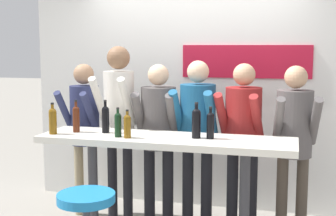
{
  "coord_description": "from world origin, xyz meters",
  "views": [
    {
      "loc": [
        1.11,
        -3.96,
        1.85
      ],
      "look_at": [
        0.0,
        0.09,
        1.29
      ],
      "focal_mm": 50.0,
      "sensor_mm": 36.0,
      "label": 1
    }
  ],
  "objects_px": {
    "wine_bottle_5": "(210,124)",
    "wine_bottle_6": "(53,120)",
    "person_center": "(197,125)",
    "person_center_right": "(243,128)",
    "wine_bottle_3": "(76,118)",
    "person_center_left": "(158,126)",
    "wine_bottle_4": "(118,123)",
    "person_right": "(294,132)",
    "wine_bottle_2": "(196,122)",
    "person_left": "(119,111)",
    "tasting_table": "(165,155)",
    "wine_bottle_1": "(127,125)",
    "wine_bottle_0": "(105,118)",
    "person_far_left": "(84,122)"
  },
  "relations": [
    {
      "from": "wine_bottle_0",
      "to": "wine_bottle_2",
      "type": "xyz_separation_m",
      "value": [
        0.87,
        -0.03,
        0.01
      ]
    },
    {
      "from": "tasting_table",
      "to": "wine_bottle_1",
      "type": "relative_size",
      "value": 9.13
    },
    {
      "from": "wine_bottle_5",
      "to": "wine_bottle_6",
      "type": "relative_size",
      "value": 0.98
    },
    {
      "from": "wine_bottle_2",
      "to": "wine_bottle_4",
      "type": "bearing_deg",
      "value": -169.0
    },
    {
      "from": "person_left",
      "to": "wine_bottle_5",
      "type": "bearing_deg",
      "value": -27.28
    },
    {
      "from": "wine_bottle_3",
      "to": "wine_bottle_0",
      "type": "bearing_deg",
      "value": 7.9
    },
    {
      "from": "person_center_right",
      "to": "wine_bottle_0",
      "type": "xyz_separation_m",
      "value": [
        -1.22,
        -0.56,
        0.14
      ]
    },
    {
      "from": "wine_bottle_1",
      "to": "wine_bottle_2",
      "type": "height_order",
      "value": "wine_bottle_2"
    },
    {
      "from": "wine_bottle_6",
      "to": "wine_bottle_2",
      "type": "bearing_deg",
      "value": 6.83
    },
    {
      "from": "wine_bottle_0",
      "to": "wine_bottle_2",
      "type": "bearing_deg",
      "value": -1.79
    },
    {
      "from": "person_center",
      "to": "person_center_left",
      "type": "bearing_deg",
      "value": -174.93
    },
    {
      "from": "wine_bottle_2",
      "to": "wine_bottle_6",
      "type": "distance_m",
      "value": 1.33
    },
    {
      "from": "person_left",
      "to": "person_center_left",
      "type": "height_order",
      "value": "person_left"
    },
    {
      "from": "wine_bottle_2",
      "to": "wine_bottle_5",
      "type": "relative_size",
      "value": 1.12
    },
    {
      "from": "person_center",
      "to": "person_center_right",
      "type": "height_order",
      "value": "person_center"
    },
    {
      "from": "person_far_left",
      "to": "person_center_right",
      "type": "relative_size",
      "value": 0.99
    },
    {
      "from": "wine_bottle_6",
      "to": "person_right",
      "type": "bearing_deg",
      "value": 18.3
    },
    {
      "from": "wine_bottle_2",
      "to": "wine_bottle_5",
      "type": "xyz_separation_m",
      "value": [
        0.13,
        0.0,
        -0.02
      ]
    },
    {
      "from": "tasting_table",
      "to": "wine_bottle_3",
      "type": "distance_m",
      "value": 0.93
    },
    {
      "from": "wine_bottle_3",
      "to": "wine_bottle_4",
      "type": "relative_size",
      "value": 1.15
    },
    {
      "from": "person_far_left",
      "to": "person_center_left",
      "type": "height_order",
      "value": "person_center_left"
    },
    {
      "from": "person_left",
      "to": "person_center_left",
      "type": "distance_m",
      "value": 0.45
    },
    {
      "from": "person_center",
      "to": "wine_bottle_6",
      "type": "height_order",
      "value": "person_center"
    },
    {
      "from": "tasting_table",
      "to": "wine_bottle_5",
      "type": "relative_size",
      "value": 8.1
    },
    {
      "from": "person_right",
      "to": "wine_bottle_2",
      "type": "bearing_deg",
      "value": -153.98
    },
    {
      "from": "wine_bottle_6",
      "to": "wine_bottle_1",
      "type": "bearing_deg",
      "value": 0.19
    },
    {
      "from": "person_center_left",
      "to": "wine_bottle_0",
      "type": "distance_m",
      "value": 0.67
    },
    {
      "from": "wine_bottle_3",
      "to": "wine_bottle_5",
      "type": "bearing_deg",
      "value": 0.71
    },
    {
      "from": "person_right",
      "to": "wine_bottle_4",
      "type": "height_order",
      "value": "person_right"
    },
    {
      "from": "person_far_left",
      "to": "person_center",
      "type": "xyz_separation_m",
      "value": [
        1.23,
        0.04,
        0.01
      ]
    },
    {
      "from": "person_center_left",
      "to": "person_center",
      "type": "bearing_deg",
      "value": -1.53
    },
    {
      "from": "person_center_right",
      "to": "wine_bottle_4",
      "type": "xyz_separation_m",
      "value": [
        -1.03,
        -0.72,
        0.12
      ]
    },
    {
      "from": "person_left",
      "to": "person_center",
      "type": "xyz_separation_m",
      "value": [
        0.83,
        0.05,
        -0.11
      ]
    },
    {
      "from": "wine_bottle_1",
      "to": "wine_bottle_4",
      "type": "height_order",
      "value": "wine_bottle_4"
    },
    {
      "from": "person_right",
      "to": "tasting_table",
      "type": "bearing_deg",
      "value": -160.14
    },
    {
      "from": "person_center",
      "to": "wine_bottle_5",
      "type": "height_order",
      "value": "person_center"
    },
    {
      "from": "person_center_left",
      "to": "wine_bottle_3",
      "type": "bearing_deg",
      "value": -142.22
    },
    {
      "from": "person_center",
      "to": "wine_bottle_6",
      "type": "relative_size",
      "value": 5.85
    },
    {
      "from": "person_center",
      "to": "person_left",
      "type": "bearing_deg",
      "value": -174.87
    },
    {
      "from": "tasting_table",
      "to": "person_center_left",
      "type": "height_order",
      "value": "person_center_left"
    },
    {
      "from": "person_far_left",
      "to": "person_left",
      "type": "distance_m",
      "value": 0.42
    },
    {
      "from": "person_center",
      "to": "wine_bottle_0",
      "type": "relative_size",
      "value": 5.51
    },
    {
      "from": "person_center_left",
      "to": "wine_bottle_4",
      "type": "height_order",
      "value": "person_center_left"
    },
    {
      "from": "person_right",
      "to": "wine_bottle_2",
      "type": "distance_m",
      "value": 1.02
    },
    {
      "from": "person_center_left",
      "to": "person_right",
      "type": "xyz_separation_m",
      "value": [
        1.35,
        -0.01,
        0.01
      ]
    },
    {
      "from": "person_right",
      "to": "wine_bottle_0",
      "type": "relative_size",
      "value": 5.39
    },
    {
      "from": "person_center_left",
      "to": "wine_bottle_2",
      "type": "xyz_separation_m",
      "value": [
        0.52,
        -0.57,
        0.16
      ]
    },
    {
      "from": "person_center_left",
      "to": "person_center_right",
      "type": "height_order",
      "value": "person_center_right"
    },
    {
      "from": "person_center_left",
      "to": "wine_bottle_4",
      "type": "bearing_deg",
      "value": -108.06
    },
    {
      "from": "wine_bottle_3",
      "to": "tasting_table",
      "type": "bearing_deg",
      "value": -0.66
    }
  ]
}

